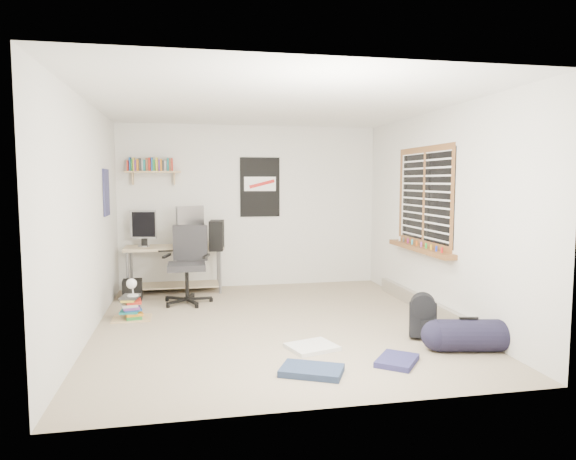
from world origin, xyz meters
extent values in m
cube|color=gray|center=(0.00, 0.00, -0.01)|extent=(4.00, 4.50, 0.01)
cube|color=white|center=(0.00, 0.00, 2.50)|extent=(4.00, 4.50, 0.01)
cube|color=silver|center=(0.00, 2.25, 1.25)|extent=(4.00, 0.01, 2.50)
cube|color=silver|center=(-2.00, 0.00, 1.25)|extent=(0.01, 4.50, 2.50)
cube|color=silver|center=(2.00, 0.00, 1.25)|extent=(0.01, 4.50, 2.50)
cube|color=tan|center=(-1.16, 2.00, 0.36)|extent=(1.43, 0.64, 0.65)
cube|color=#AFAFB4|center=(-1.60, 2.00, 0.86)|extent=(0.39, 0.18, 0.42)
cube|color=#A8A7AC|center=(-0.93, 1.80, 0.89)|extent=(0.43, 0.32, 0.48)
cube|color=black|center=(-0.55, 1.75, 0.86)|extent=(0.25, 0.43, 0.43)
cube|color=black|center=(-1.20, 1.75, 0.66)|extent=(0.40, 0.21, 0.02)
cube|color=black|center=(-1.59, 1.97, 0.73)|extent=(0.09, 0.09, 0.16)
cube|color=black|center=(-0.98, 1.83, 0.75)|extent=(0.13, 0.13, 0.20)
cube|color=#28272A|center=(-0.99, 1.23, 0.49)|extent=(0.83, 0.83, 1.05)
cube|color=tan|center=(-1.45, 2.14, 1.78)|extent=(0.80, 0.22, 0.24)
cube|color=black|center=(0.15, 2.23, 1.55)|extent=(0.62, 0.03, 0.92)
cube|color=navy|center=(-1.99, 1.20, 1.50)|extent=(0.02, 0.42, 0.60)
cube|color=brown|center=(1.95, 0.30, 1.45)|extent=(0.10, 1.50, 1.26)
cube|color=#B7B2A8|center=(1.96, 0.30, 0.09)|extent=(0.08, 2.50, 0.18)
cube|color=black|center=(1.43, -0.84, 0.20)|extent=(0.33, 0.30, 0.36)
cylinder|color=black|center=(1.68, -1.29, 0.14)|extent=(0.37, 0.37, 0.61)
cube|color=silver|center=(0.21, -0.94, 0.02)|extent=(0.54, 0.49, 0.04)
cube|color=#22314E|center=(0.05, -1.58, 0.03)|extent=(0.61, 0.53, 0.06)
cube|color=#232350|center=(0.87, -1.48, 0.03)|extent=(0.50, 0.52, 0.05)
cube|color=brown|center=(-1.64, 0.54, 0.15)|extent=(0.57, 0.53, 0.32)
cube|color=white|center=(-1.62, 0.52, 0.38)|extent=(0.19, 0.25, 0.22)
cube|color=black|center=(-1.74, 1.57, 0.14)|extent=(0.27, 0.27, 0.29)
camera|label=1|loc=(-0.97, -5.71, 1.65)|focal=32.00mm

